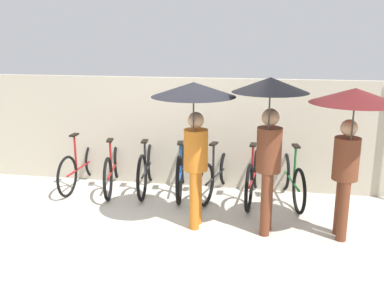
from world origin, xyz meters
The scene contains 12 objects.
ground_plane centered at (0.00, 0.00, 0.00)m, with size 30.00×30.00×0.00m, color beige.
back_wall centered at (0.00, 2.11, 0.93)m, with size 12.12×0.12×1.87m.
parked_bicycle_0 centered at (-1.78, 1.74, 0.36)m, with size 0.44×1.72×1.08m.
parked_bicycle_1 centered at (-1.19, 1.71, 0.37)m, with size 0.53×1.76×1.04m.
parked_bicycle_2 centered at (-0.59, 1.74, 0.39)m, with size 0.44×1.70×1.05m.
parked_bicycle_3 centered at (0.00, 1.71, 0.40)m, with size 0.44×1.72×1.10m.
parked_bicycle_4 centered at (0.59, 1.72, 0.35)m, with size 0.54×1.68×0.97m.
parked_bicycle_5 centered at (1.18, 1.65, 0.38)m, with size 0.44×1.80×1.01m.
parked_bicycle_6 centered at (1.77, 1.67, 0.36)m, with size 0.48×1.68×1.03m.
pedestrian_leading centered at (0.44, 0.37, 1.60)m, with size 1.07×1.07×1.99m.
pedestrian_center centered at (1.39, 0.36, 1.59)m, with size 0.93×0.93×2.07m.
pedestrian_trailing centered at (2.35, 0.36, 1.57)m, with size 1.06×1.06×1.96m.
Camera 1 is at (1.34, -4.90, 2.56)m, focal length 40.00 mm.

